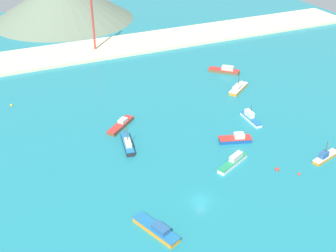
{
  "coord_description": "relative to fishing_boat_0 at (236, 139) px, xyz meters",
  "views": [
    {
      "loc": [
        -35.62,
        -61.88,
        60.35
      ],
      "look_at": [
        6.39,
        31.36,
        0.24
      ],
      "focal_mm": 45.89,
      "sensor_mm": 36.0,
      "label": 1
    }
  ],
  "objects": [
    {
      "name": "fishing_boat_2",
      "position": [
        20.74,
        40.27,
        0.09
      ],
      "size": [
        9.87,
        9.51,
        2.51
      ],
      "color": "brown",
      "rests_on": "ground"
    },
    {
      "name": "ground",
      "position": [
        -19.43,
        12.75,
        -1.06
      ],
      "size": [
        260.0,
        280.0,
        0.5
      ],
      "color": "teal"
    },
    {
      "name": "fishing_boat_3",
      "position": [
        -6.07,
        -8.7,
        0.08
      ],
      "size": [
        10.13,
        6.04,
        2.47
      ],
      "color": "silver",
      "rests_on": "ground"
    },
    {
      "name": "buoy_0",
      "position": [
        -51.11,
        45.03,
        -0.67
      ],
      "size": [
        0.78,
        0.78,
        0.78
      ],
      "color": "gold",
      "rests_on": "ground"
    },
    {
      "name": "fishing_boat_11",
      "position": [
        17.11,
        25.88,
        -0.02
      ],
      "size": [
        9.63,
        7.86,
        5.6
      ],
      "color": "orange",
      "rests_on": "ground"
    },
    {
      "name": "fishing_boat_0",
      "position": [
        0.0,
        0.0,
        0.0
      ],
      "size": [
        8.94,
        5.24,
        2.34
      ],
      "color": "#14478C",
      "rests_on": "ground"
    },
    {
      "name": "fishing_boat_5",
      "position": [
        -24.98,
        19.36,
        -0.13
      ],
      "size": [
        9.66,
        8.68,
        1.96
      ],
      "color": "brown",
      "rests_on": "ground"
    },
    {
      "name": "fishing_boat_8",
      "position": [
        -31.7,
        -21.96,
        -0.01
      ],
      "size": [
        6.51,
        11.15,
        2.28
      ],
      "color": "orange",
      "rests_on": "ground"
    },
    {
      "name": "beach_strip",
      "position": [
        -19.43,
        79.67,
        -0.21
      ],
      "size": [
        247.0,
        22.2,
        1.2
      ],
      "primitive_type": "cube",
      "color": "beige",
      "rests_on": "ground"
    },
    {
      "name": "radio_tower",
      "position": [
        -15.25,
        78.7,
        14.46
      ],
      "size": [
        2.99,
        2.4,
        29.94
      ],
      "color": "#B7332D",
      "rests_on": "ground"
    },
    {
      "name": "fishing_boat_1",
      "position": [
        15.61,
        -15.97,
        -0.02
      ],
      "size": [
        8.74,
        4.0,
        5.22
      ],
      "color": "orange",
      "rests_on": "ground"
    },
    {
      "name": "buoy_1",
      "position": [
        5.77,
        -18.42,
        -0.68
      ],
      "size": [
        0.71,
        0.71,
        0.71
      ],
      "color": "red",
      "rests_on": "ground"
    },
    {
      "name": "buoy_2",
      "position": [
        2.21,
        -14.87,
        -0.63
      ],
      "size": [
        1.03,
        1.03,
        1.03
      ],
      "color": "red",
      "rests_on": "ground"
    },
    {
      "name": "fishing_boat_4",
      "position": [
        -26.62,
        9.25,
        0.1
      ],
      "size": [
        3.89,
        10.61,
        6.2
      ],
      "color": "#232328",
      "rests_on": "ground"
    },
    {
      "name": "fishing_boat_9",
      "position": [
        9.75,
        7.78,
        0.1
      ],
      "size": [
        2.3,
        8.93,
        4.83
      ],
      "color": "silver",
      "rests_on": "ground"
    }
  ]
}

